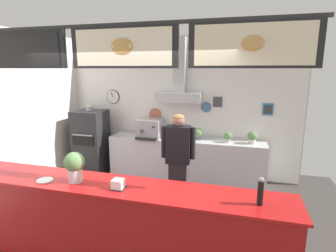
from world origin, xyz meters
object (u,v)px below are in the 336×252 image
Objects in this scene: potted_thyme at (197,133)px; pepper_grinder at (261,191)px; shop_worker at (178,161)px; basil_vase at (75,166)px; espresso_machine at (150,128)px; pizza_oven at (91,142)px; condiment_plate at (45,180)px; napkin_holder at (118,184)px; potted_basil at (228,137)px; potted_oregano at (252,137)px.

potted_thyme is 2.98m from pepper_grinder.
basil_vase is (-0.89, -1.38, 0.33)m from shop_worker.
espresso_machine is (-0.93, 1.36, 0.19)m from shop_worker.
pizza_oven is 8.13× the size of condiment_plate.
shop_worker is 1.66m from espresso_machine.
espresso_machine is 3.65× the size of napkin_holder.
potted_basil is 3.16m from basil_vase.
potted_basil is 0.57× the size of basil_vase.
basil_vase is (-1.58, -2.73, 0.21)m from potted_basil.
shop_worker is 6.95× the size of potted_oregano.
condiment_plate is (-0.36, -0.08, -0.18)m from basil_vase.
shop_worker is 1.47m from napkin_holder.
shop_worker is at bearing -116.98° from potted_basil.
condiment_plate is (-1.32, -2.85, 0.01)m from potted_thyme.
shop_worker is at bearing -28.31° from pizza_oven.
pizza_oven is 1.40m from espresso_machine.
basil_vase reaches higher than condiment_plate.
shop_worker is 6.94× the size of potted_thyme.
potted_oregano is 1.07m from potted_thyme.
pizza_oven is 6.42× the size of potted_oregano.
shop_worker is 10.99× the size of napkin_holder.
basil_vase is at bearing 51.56° from shop_worker.
pizza_oven is 2.78× the size of espresso_machine.
napkin_holder is 0.92m from condiment_plate.
espresso_machine reaches higher than potted_oregano.
pizza_oven is 7.57× the size of potted_basil.
pepper_grinder is (-0.01, -2.76, 0.15)m from potted_oregano.
pepper_grinder reaches higher than condiment_plate.
pizza_oven is at bearing 126.27° from napkin_holder.
napkin_holder reaches higher than condiment_plate.
napkin_holder is at bearing -53.73° from pizza_oven.
potted_basil is (-0.45, -0.02, -0.02)m from potted_oregano.
pizza_oven reaches higher than condiment_plate.
pizza_oven is at bearing 117.97° from basil_vase.
pizza_oven reaches higher than potted_oregano.
potted_thyme is at bearing 4.24° from pizza_oven.
pizza_oven is at bearing -175.76° from potted_thyme.
pepper_grinder is at bearing -69.23° from potted_thyme.
basil_vase is at bearing 175.70° from napkin_holder.
basil_vase is (0.04, -2.74, 0.14)m from espresso_machine.
condiment_plate is at bearing -168.14° from basil_vase.
espresso_machine is 2.92× the size of condiment_plate.
espresso_machine is at bearing 90.88° from basil_vase.
espresso_machine is 1.62m from potted_basil.
potted_basil is at bearing 55.40° from condiment_plate.
napkin_holder is at bearing -4.30° from basil_vase.
basil_vase is at bearing -109.11° from potted_thyme.
shop_worker reaches higher than potted_basil.
potted_basil is (1.62, -0.01, -0.07)m from espresso_machine.
potted_basil is 0.62m from potted_thyme.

